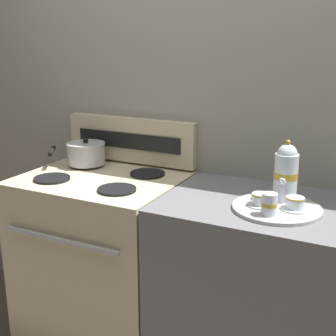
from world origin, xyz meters
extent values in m
cube|color=#9E998E|center=(0.00, 0.33, 1.10)|extent=(6.00, 0.05, 2.20)
cube|color=beige|center=(-0.40, 0.00, 0.45)|extent=(0.76, 0.61, 0.91)
cylinder|color=silver|center=(-0.40, -0.32, 0.71)|extent=(0.61, 0.02, 0.02)
cylinder|color=black|center=(-0.58, 0.14, 0.91)|extent=(0.17, 0.17, 0.01)
cylinder|color=black|center=(-0.22, 0.14, 0.91)|extent=(0.17, 0.17, 0.01)
cylinder|color=black|center=(-0.58, -0.14, 0.91)|extent=(0.17, 0.17, 0.01)
cylinder|color=black|center=(-0.22, -0.14, 0.91)|extent=(0.17, 0.17, 0.01)
cube|color=beige|center=(-0.40, 0.28, 1.04)|extent=(0.75, 0.05, 0.23)
cube|color=black|center=(-0.40, 0.26, 1.04)|extent=(0.61, 0.01, 0.08)
cube|color=slate|center=(0.39, 0.00, 0.45)|extent=(0.79, 0.61, 0.91)
cylinder|color=#B7B7BC|center=(-0.58, 0.14, 0.97)|extent=(0.20, 0.20, 0.10)
cylinder|color=#B7B7BC|center=(-0.58, 0.14, 1.02)|extent=(0.20, 0.20, 0.01)
sphere|color=black|center=(-0.58, 0.14, 1.04)|extent=(0.03, 0.03, 0.03)
cylinder|color=black|center=(-0.73, 0.04, 0.99)|extent=(0.10, 0.14, 0.02)
cylinder|color=#B2B2B7|center=(0.48, -0.06, 0.91)|extent=(0.35, 0.35, 0.01)
cylinder|color=silver|center=(0.48, 0.04, 1.02)|extent=(0.10, 0.10, 0.19)
cylinder|color=gold|center=(0.48, 0.04, 1.03)|extent=(0.10, 0.10, 0.03)
sphere|color=silver|center=(0.48, 0.04, 1.11)|extent=(0.08, 0.08, 0.08)
sphere|color=gold|center=(0.48, 0.04, 1.16)|extent=(0.02, 0.02, 0.02)
cone|color=silver|center=(0.48, -0.03, 1.03)|extent=(0.03, 0.07, 0.06)
cylinder|color=silver|center=(0.41, -0.07, 0.92)|extent=(0.11, 0.11, 0.01)
cylinder|color=silver|center=(0.41, -0.07, 0.95)|extent=(0.07, 0.07, 0.04)
cylinder|color=gold|center=(0.41, -0.07, 0.97)|extent=(0.07, 0.07, 0.01)
cylinder|color=silver|center=(0.55, -0.06, 0.92)|extent=(0.11, 0.11, 0.01)
cylinder|color=silver|center=(0.55, -0.06, 0.95)|extent=(0.07, 0.07, 0.04)
cylinder|color=gold|center=(0.55, -0.06, 0.97)|extent=(0.07, 0.07, 0.01)
cylinder|color=silver|center=(0.47, -0.16, 0.96)|extent=(0.06, 0.06, 0.08)
cylinder|color=gold|center=(0.47, -0.16, 0.96)|extent=(0.06, 0.06, 0.02)
camera|label=1|loc=(0.87, -1.79, 1.57)|focal=50.00mm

